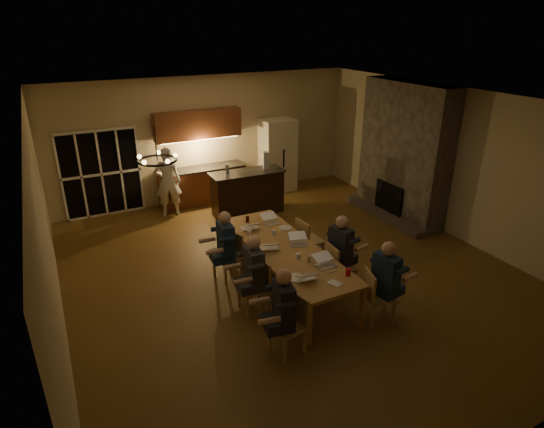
{
  "coord_description": "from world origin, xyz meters",
  "views": [
    {
      "loc": [
        -3.76,
        -6.61,
        4.47
      ],
      "look_at": [
        -0.24,
        0.3,
        1.13
      ],
      "focal_mm": 30.0,
      "sensor_mm": 36.0,
      "label": 1
    }
  ],
  "objects_px": {
    "person_left_mid": "(254,275)",
    "laptop_f": "(271,218)",
    "mug_back": "(249,233)",
    "plate_left": "(296,278)",
    "plate_far": "(286,228)",
    "person_left_near": "(283,312)",
    "chandelier": "(157,160)",
    "chair_left_near": "(287,326)",
    "laptop_a": "(304,272)",
    "laptop_d": "(299,239)",
    "standing_person": "(168,182)",
    "mug_front": "(298,256)",
    "dining_table": "(285,266)",
    "bar_bottle": "(227,169)",
    "chair_left_mid": "(253,287)",
    "chair_left_far": "(227,257)",
    "person_right_near": "(385,281)",
    "laptop_c": "(269,242)",
    "refrigerator": "(278,155)",
    "laptop_b": "(326,260)",
    "can_silver": "(309,259)",
    "plate_near": "(323,256)",
    "laptop_e": "(249,223)",
    "redcup_mid": "(254,239)",
    "person_right_mid": "(340,252)",
    "chair_right_near": "(380,296)",
    "person_left_far": "(226,247)",
    "redcup_near": "(348,272)",
    "bar_blender": "(266,160)",
    "can_cola": "(247,219)",
    "mug_mid": "(274,233)",
    "chair_right_mid": "(341,266)",
    "bar_island": "(248,193)"
  },
  "relations": [
    {
      "from": "can_cola",
      "to": "laptop_a",
      "type": "bearing_deg",
      "value": -92.21
    },
    {
      "from": "chair_left_near",
      "to": "laptop_a",
      "type": "height_order",
      "value": "laptop_a"
    },
    {
      "from": "laptop_f",
      "to": "laptop_d",
      "type": "bearing_deg",
      "value": -89.99
    },
    {
      "from": "chair_left_far",
      "to": "laptop_b",
      "type": "height_order",
      "value": "laptop_b"
    },
    {
      "from": "laptop_c",
      "to": "redcup_near",
      "type": "bearing_deg",
      "value": 135.32
    },
    {
      "from": "chair_left_mid",
      "to": "can_cola",
      "type": "bearing_deg",
      "value": 158.11
    },
    {
      "from": "chair_left_far",
      "to": "plate_left",
      "type": "bearing_deg",
      "value": 3.21
    },
    {
      "from": "chair_right_mid",
      "to": "laptop_d",
      "type": "xyz_separation_m",
      "value": [
        -0.55,
        0.56,
        0.42
      ]
    },
    {
      "from": "bar_island",
      "to": "chair_left_mid",
      "type": "xyz_separation_m",
      "value": [
        -1.6,
        -3.79,
        -0.1
      ]
    },
    {
      "from": "mug_mid",
      "to": "can_silver",
      "type": "bearing_deg",
      "value": -87.19
    },
    {
      "from": "laptop_c",
      "to": "mug_front",
      "type": "bearing_deg",
      "value": 134.02
    },
    {
      "from": "laptop_d",
      "to": "bar_bottle",
      "type": "relative_size",
      "value": 1.33
    },
    {
      "from": "refrigerator",
      "to": "laptop_b",
      "type": "relative_size",
      "value": 6.25
    },
    {
      "from": "mug_back",
      "to": "mug_front",
      "type": "bearing_deg",
      "value": -72.84
    },
    {
      "from": "plate_far",
      "to": "mug_mid",
      "type": "bearing_deg",
      "value": -154.88
    },
    {
      "from": "chair_left_far",
      "to": "standing_person",
      "type": "bearing_deg",
      "value": 168.58
    },
    {
      "from": "laptop_e",
      "to": "chair_left_near",
      "type": "bearing_deg",
      "value": 84.69
    },
    {
      "from": "can_cola",
      "to": "chair_right_mid",
      "type": "bearing_deg",
      "value": -63.05
    },
    {
      "from": "chair_left_far",
      "to": "plate_left",
      "type": "height_order",
      "value": "chair_left_far"
    },
    {
      "from": "redcup_mid",
      "to": "person_right_mid",
      "type": "bearing_deg",
      "value": -36.61
    },
    {
      "from": "laptop_a",
      "to": "chair_left_mid",
      "type": "bearing_deg",
      "value": -37.66
    },
    {
      "from": "can_silver",
      "to": "plate_near",
      "type": "bearing_deg",
      "value": 8.78
    },
    {
      "from": "standing_person",
      "to": "laptop_b",
      "type": "height_order",
      "value": "standing_person"
    },
    {
      "from": "laptop_f",
      "to": "mug_mid",
      "type": "xyz_separation_m",
      "value": [
        -0.19,
        -0.49,
        -0.06
      ]
    },
    {
      "from": "chair_left_near",
      "to": "can_cola",
      "type": "relative_size",
      "value": 7.42
    },
    {
      "from": "laptop_e",
      "to": "bar_bottle",
      "type": "xyz_separation_m",
      "value": [
        0.51,
        2.38,
        0.34
      ]
    },
    {
      "from": "plate_left",
      "to": "plate_far",
      "type": "xyz_separation_m",
      "value": [
        0.73,
        1.68,
        0.0
      ]
    },
    {
      "from": "standing_person",
      "to": "mug_front",
      "type": "height_order",
      "value": "standing_person"
    },
    {
      "from": "person_right_near",
      "to": "plate_near",
      "type": "bearing_deg",
      "value": 16.96
    },
    {
      "from": "dining_table",
      "to": "bar_bottle",
      "type": "height_order",
      "value": "bar_bottle"
    },
    {
      "from": "chair_right_near",
      "to": "mug_front",
      "type": "xyz_separation_m",
      "value": [
        -0.83,
        1.16,
        0.36
      ]
    },
    {
      "from": "dining_table",
      "to": "person_left_mid",
      "type": "height_order",
      "value": "person_left_mid"
    },
    {
      "from": "person_left_mid",
      "to": "laptop_f",
      "type": "height_order",
      "value": "person_left_mid"
    },
    {
      "from": "can_cola",
      "to": "redcup_mid",
      "type": "bearing_deg",
      "value": -107.14
    },
    {
      "from": "person_left_near",
      "to": "chandelier",
      "type": "xyz_separation_m",
      "value": [
        -1.27,
        1.2,
        2.06
      ]
    },
    {
      "from": "chair_left_far",
      "to": "bar_bottle",
      "type": "relative_size",
      "value": 3.71
    },
    {
      "from": "laptop_b",
      "to": "laptop_d",
      "type": "relative_size",
      "value": 1.0
    },
    {
      "from": "chair_left_mid",
      "to": "chair_left_far",
      "type": "height_order",
      "value": "same"
    },
    {
      "from": "person_left_far",
      "to": "redcup_near",
      "type": "bearing_deg",
      "value": 38.64
    },
    {
      "from": "mug_back",
      "to": "plate_left",
      "type": "relative_size",
      "value": 0.37
    },
    {
      "from": "laptop_c",
      "to": "standing_person",
      "type": "bearing_deg",
      "value": -60.36
    },
    {
      "from": "person_right_near",
      "to": "mug_back",
      "type": "xyz_separation_m",
      "value": [
        -1.27,
        2.35,
        0.11
      ]
    },
    {
      "from": "bar_blender",
      "to": "laptop_f",
      "type": "bearing_deg",
      "value": -97.67
    },
    {
      "from": "person_left_mid",
      "to": "laptop_d",
      "type": "height_order",
      "value": "person_left_mid"
    },
    {
      "from": "bar_island",
      "to": "person_right_near",
      "type": "distance_m",
      "value": 4.94
    },
    {
      "from": "person_left_far",
      "to": "laptop_f",
      "type": "height_order",
      "value": "person_left_far"
    },
    {
      "from": "standing_person",
      "to": "chair_right_near",
      "type": "bearing_deg",
      "value": 120.14
    },
    {
      "from": "person_right_near",
      "to": "laptop_c",
      "type": "xyz_separation_m",
      "value": [
        -1.16,
        1.73,
        0.17
      ]
    },
    {
      "from": "can_silver",
      "to": "dining_table",
      "type": "bearing_deg",
      "value": 99.79
    },
    {
      "from": "plate_far",
      "to": "person_left_mid",
      "type": "bearing_deg",
      "value": -135.68
    }
  ]
}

